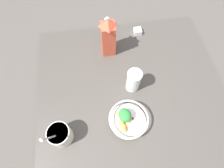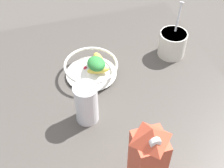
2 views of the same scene
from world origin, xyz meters
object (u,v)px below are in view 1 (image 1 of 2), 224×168
at_px(fruit_bowl, 128,119).
at_px(drinking_cup, 134,80).
at_px(yogurt_tub, 60,135).
at_px(milk_carton, 108,37).
at_px(spice_jar, 138,31).

relative_size(fruit_bowl, drinking_cup, 1.35).
bearing_deg(yogurt_tub, milk_carton, -121.58).
xyz_separation_m(milk_carton, spice_jar, (-0.22, -0.12, -0.12)).
height_order(fruit_bowl, drinking_cup, drinking_cup).
bearing_deg(fruit_bowl, drinking_cup, -108.60).
xyz_separation_m(fruit_bowl, milk_carton, (0.03, -0.47, 0.10)).
distance_m(fruit_bowl, spice_jar, 0.62).
height_order(fruit_bowl, yogurt_tub, yogurt_tub).
height_order(milk_carton, spice_jar, milk_carton).
distance_m(milk_carton, yogurt_tub, 0.60).
relative_size(yogurt_tub, spice_jar, 4.27).
relative_size(yogurt_tub, drinking_cup, 1.41).
relative_size(fruit_bowl, milk_carton, 0.77).
distance_m(yogurt_tub, drinking_cup, 0.47).
bearing_deg(milk_carton, spice_jar, -150.72).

